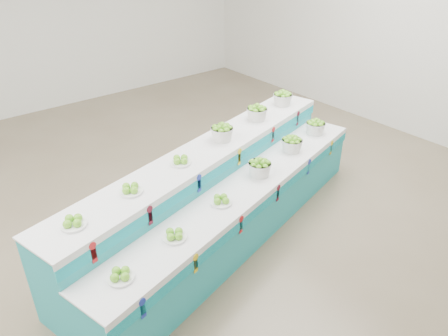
{
  "coord_description": "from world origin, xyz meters",
  "views": [
    {
      "loc": [
        -2.06,
        -3.73,
        3.31
      ],
      "look_at": [
        0.64,
        -0.38,
        0.87
      ],
      "focal_mm": 34.62,
      "sensor_mm": 36.0,
      "label": 1
    }
  ],
  "objects": [
    {
      "name": "plate_upper_left",
      "position": [
        -1.18,
        -0.56,
        1.07
      ],
      "size": [
        0.28,
        0.28,
        0.1
      ],
      "primitive_type": "cylinder",
      "rotation": [
        0.0,
        0.0,
        0.25
      ],
      "color": "white",
      "rests_on": "display_stand"
    },
    {
      "name": "basket_upper_right",
      "position": [
        2.3,
        0.32,
        1.12
      ],
      "size": [
        0.33,
        0.33,
        0.21
      ],
      "primitive_type": null,
      "rotation": [
        0.0,
        0.0,
        0.25
      ],
      "color": "silver",
      "rests_on": "display_stand"
    },
    {
      "name": "plate_lower_right",
      "position": [
        0.3,
        -0.75,
        0.77
      ],
      "size": [
        0.28,
        0.28,
        0.1
      ],
      "primitive_type": "cylinder",
      "rotation": [
        0.0,
        0.0,
        0.25
      ],
      "color": "white",
      "rests_on": "display_stand"
    },
    {
      "name": "plate_lower_mid",
      "position": [
        -0.4,
        -0.93,
        0.77
      ],
      "size": [
        0.28,
        0.28,
        0.1
      ],
      "primitive_type": "cylinder",
      "rotation": [
        0.0,
        0.0,
        0.25
      ],
      "color": "white",
      "rests_on": "display_stand"
    },
    {
      "name": "basket_upper_left",
      "position": [
        0.89,
        -0.03,
        1.12
      ],
      "size": [
        0.33,
        0.33,
        0.21
      ],
      "primitive_type": null,
      "rotation": [
        0.0,
        0.0,
        0.25
      ],
      "color": "silver",
      "rests_on": "display_stand"
    },
    {
      "name": "display_stand",
      "position": [
        0.64,
        -0.38,
        0.51
      ],
      "size": [
        4.61,
        2.21,
        1.02
      ],
      "primitive_type": null,
      "rotation": [
        0.0,
        0.0,
        0.25
      ],
      "color": "#27A6AF",
      "rests_on": "ground"
    },
    {
      "name": "basket_lower_mid",
      "position": [
        1.78,
        -0.38,
        0.82
      ],
      "size": [
        0.33,
        0.33,
        0.21
      ],
      "primitive_type": null,
      "rotation": [
        0.0,
        0.0,
        0.25
      ],
      "color": "silver",
      "rests_on": "display_stand"
    },
    {
      "name": "plate_lower_left",
      "position": [
        -1.05,
        -1.1,
        0.77
      ],
      "size": [
        0.28,
        0.28,
        0.1
      ],
      "primitive_type": "cylinder",
      "rotation": [
        0.0,
        0.0,
        0.25
      ],
      "color": "white",
      "rests_on": "display_stand"
    },
    {
      "name": "basket_lower_right",
      "position": [
        2.43,
        -0.21,
        0.82
      ],
      "size": [
        0.33,
        0.33,
        0.21
      ],
      "primitive_type": null,
      "rotation": [
        0.0,
        0.0,
        0.25
      ],
      "color": "silver",
      "rests_on": "display_stand"
    },
    {
      "name": "basket_lower_left",
      "position": [
        1.03,
        -0.57,
        0.82
      ],
      "size": [
        0.33,
        0.33,
        0.21
      ],
      "primitive_type": null,
      "rotation": [
        0.0,
        0.0,
        0.25
      ],
      "color": "silver",
      "rests_on": "display_stand"
    },
    {
      "name": "ground",
      "position": [
        0.0,
        0.0,
        0.0
      ],
      "size": [
        10.0,
        10.0,
        0.0
      ],
      "primitive_type": "plane",
      "color": "brown",
      "rests_on": "ground"
    },
    {
      "name": "plate_upper_right",
      "position": [
        0.17,
        -0.22,
        1.07
      ],
      "size": [
        0.28,
        0.28,
        0.1
      ],
      "primitive_type": "cylinder",
      "rotation": [
        0.0,
        0.0,
        0.25
      ],
      "color": "white",
      "rests_on": "display_stand"
    },
    {
      "name": "plate_upper_mid",
      "position": [
        -0.54,
        -0.4,
        1.07
      ],
      "size": [
        0.28,
        0.28,
        0.1
      ],
      "primitive_type": "cylinder",
      "rotation": [
        0.0,
        0.0,
        0.25
      ],
      "color": "white",
      "rests_on": "display_stand"
    },
    {
      "name": "basket_upper_mid",
      "position": [
        1.64,
        0.16,
        1.12
      ],
      "size": [
        0.33,
        0.33,
        0.21
      ],
      "primitive_type": null,
      "rotation": [
        0.0,
        0.0,
        0.25
      ],
      "color": "silver",
      "rests_on": "display_stand"
    },
    {
      "name": "back_wall",
      "position": [
        0.0,
        5.0,
        2.0
      ],
      "size": [
        10.0,
        0.0,
        10.0
      ],
      "primitive_type": "plane",
      "rotation": [
        1.57,
        0.0,
        0.0
      ],
      "color": "silver",
      "rests_on": "ground"
    }
  ]
}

